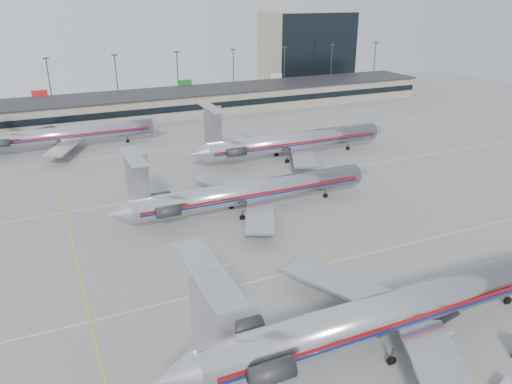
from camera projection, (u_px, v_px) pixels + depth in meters
ground at (386, 303)px, 54.66m from camera, size 260.00×260.00×0.00m
apron_markings at (336, 261)px, 63.11m from camera, size 160.00×0.15×0.02m
terminal at (161, 104)px, 136.31m from camera, size 162.00×17.00×6.25m
light_mast_row at (148, 76)px, 146.14m from camera, size 163.60×0.40×15.28m
distant_building at (306, 48)px, 181.84m from camera, size 30.00×20.00×25.00m
jet_foreground at (396, 310)px, 47.30m from camera, size 48.76×28.71×12.76m
jet_second_row at (248, 192)px, 76.09m from camera, size 43.79×25.79×11.46m
jet_third_row at (291, 141)px, 100.83m from camera, size 44.85×27.59×12.26m
jet_back_row at (64, 135)px, 106.44m from camera, size 42.11×25.90×11.51m
belt_loader at (435, 332)px, 49.10m from camera, size 4.54×1.52×2.39m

